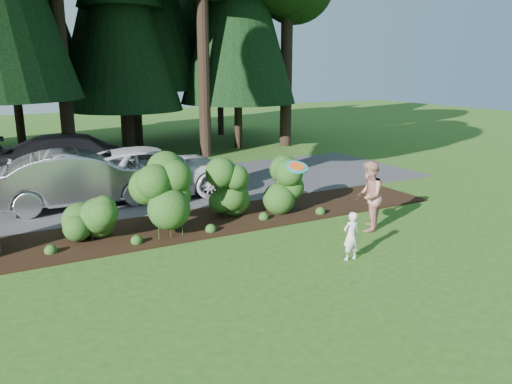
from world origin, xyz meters
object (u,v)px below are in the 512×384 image
at_px(car_white_suv, 153,171).
at_px(adult, 369,196).
at_px(car_dark_suv, 82,158).
at_px(frisbee, 297,167).
at_px(child, 351,236).
at_px(car_silver_wagon, 80,178).

relative_size(car_white_suv, adult, 3.08).
relative_size(car_white_suv, car_dark_suv, 0.93).
bearing_deg(car_white_suv, frisbee, -164.06).
relative_size(car_dark_suv, child, 5.54).
relative_size(car_silver_wagon, adult, 2.78).
distance_m(adult, frisbee, 3.32).
bearing_deg(car_silver_wagon, frisbee, -153.16).
distance_m(car_dark_suv, frisbee, 10.55).
bearing_deg(adult, child, -4.01).
bearing_deg(car_dark_suv, frisbee, -157.00).
height_order(child, frisbee, frisbee).
relative_size(car_silver_wagon, car_white_suv, 0.90).
bearing_deg(adult, car_dark_suv, -102.85).
height_order(car_dark_suv, adult, adult).
relative_size(child, adult, 0.60).
distance_m(car_dark_suv, child, 11.17).
height_order(car_white_suv, frisbee, frisbee).
bearing_deg(child, car_silver_wagon, -57.36).
bearing_deg(car_white_suv, car_dark_suv, 38.99).
distance_m(car_white_suv, adult, 7.20).
height_order(car_white_suv, car_dark_suv, car_dark_suv).
bearing_deg(child, car_dark_suv, -68.69).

